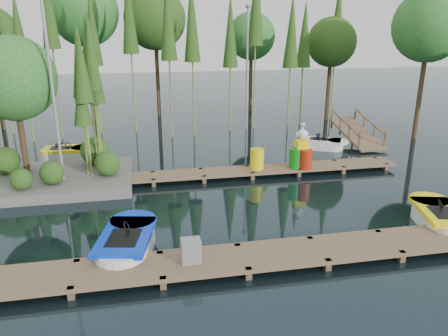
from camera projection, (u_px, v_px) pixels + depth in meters
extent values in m
plane|color=#1B2C33|center=(213.00, 202.00, 15.86)|extent=(90.00, 90.00, 0.00)
cube|color=brown|center=(243.00, 258.00, 11.60)|extent=(18.00, 1.50, 0.10)
cube|color=brown|center=(71.00, 297.00, 10.27)|extent=(0.16, 0.16, 0.50)
cube|color=brown|center=(78.00, 269.00, 11.44)|extent=(0.16, 0.16, 0.50)
cube|color=brown|center=(163.00, 286.00, 10.67)|extent=(0.16, 0.16, 0.50)
cube|color=brown|center=(160.00, 260.00, 11.84)|extent=(0.16, 0.16, 0.50)
cube|color=brown|center=(248.00, 277.00, 11.07)|extent=(0.16, 0.16, 0.50)
cube|color=brown|center=(237.00, 253.00, 12.25)|extent=(0.16, 0.16, 0.50)
cube|color=brown|center=(328.00, 268.00, 11.48)|extent=(0.16, 0.16, 0.50)
cube|color=brown|center=(309.00, 245.00, 12.65)|extent=(0.16, 0.16, 0.50)
cube|color=brown|center=(401.00, 260.00, 11.88)|extent=(0.16, 0.16, 0.50)
cube|color=brown|center=(377.00, 238.00, 13.05)|extent=(0.16, 0.16, 0.50)
cube|color=brown|center=(441.00, 232.00, 13.45)|extent=(0.16, 0.16, 0.50)
cube|color=brown|center=(226.00, 172.00, 18.30)|extent=(15.00, 1.20, 0.10)
cube|color=brown|center=(46.00, 193.00, 16.58)|extent=(0.16, 0.16, 0.50)
cube|color=brown|center=(51.00, 184.00, 17.48)|extent=(0.16, 0.16, 0.50)
cube|color=brown|center=(101.00, 189.00, 16.96)|extent=(0.16, 0.16, 0.50)
cube|color=brown|center=(103.00, 181.00, 17.86)|extent=(0.16, 0.16, 0.50)
cube|color=brown|center=(154.00, 185.00, 17.34)|extent=(0.16, 0.16, 0.50)
cube|color=brown|center=(153.00, 177.00, 18.24)|extent=(0.16, 0.16, 0.50)
cube|color=brown|center=(204.00, 182.00, 17.72)|extent=(0.16, 0.16, 0.50)
cube|color=brown|center=(201.00, 174.00, 18.62)|extent=(0.16, 0.16, 0.50)
cube|color=brown|center=(253.00, 178.00, 18.10)|extent=(0.16, 0.16, 0.50)
cube|color=brown|center=(247.00, 171.00, 19.00)|extent=(0.16, 0.16, 0.50)
cube|color=brown|center=(299.00, 175.00, 18.48)|extent=(0.16, 0.16, 0.50)
cube|color=brown|center=(291.00, 168.00, 19.38)|extent=(0.16, 0.16, 0.50)
cube|color=brown|center=(343.00, 172.00, 18.86)|extent=(0.16, 0.16, 0.50)
cube|color=brown|center=(334.00, 165.00, 19.75)|extent=(0.16, 0.16, 0.50)
cube|color=brown|center=(386.00, 169.00, 19.24)|extent=(0.16, 0.16, 0.50)
cube|color=brown|center=(375.00, 163.00, 20.13)|extent=(0.16, 0.16, 0.50)
cube|color=#63635E|center=(53.00, 181.00, 17.47)|extent=(6.20, 4.20, 0.42)
sphere|color=#2D551A|center=(6.00, 161.00, 17.45)|extent=(1.10, 1.10, 1.10)
sphere|color=#2D551A|center=(52.00, 173.00, 16.37)|extent=(0.90, 0.90, 0.90)
sphere|color=#2D551A|center=(95.00, 151.00, 18.63)|extent=(1.20, 1.20, 1.20)
sphere|color=#2D551A|center=(21.00, 179.00, 15.83)|extent=(0.80, 0.80, 0.80)
sphere|color=#2D551A|center=(107.00, 163.00, 17.29)|extent=(1.00, 1.00, 1.00)
cylinder|color=#412D1B|center=(22.00, 135.00, 17.08)|extent=(0.24, 0.24, 3.60)
sphere|color=#33772D|center=(13.00, 78.00, 16.39)|extent=(3.20, 3.20, 3.20)
cylinder|color=olive|center=(93.00, 108.00, 17.44)|extent=(0.07, 0.07, 5.93)
cone|color=#2D551A|center=(87.00, 54.00, 16.79)|extent=(0.70, 0.70, 2.97)
cylinder|color=olive|center=(84.00, 112.00, 17.27)|extent=(0.07, 0.07, 5.66)
cone|color=#2D551A|center=(79.00, 61.00, 16.65)|extent=(0.70, 0.70, 2.83)
cylinder|color=olive|center=(98.00, 116.00, 17.61)|extent=(0.07, 0.07, 5.22)
cone|color=#2D551A|center=(94.00, 70.00, 17.04)|extent=(0.70, 0.70, 2.61)
cylinder|color=olive|center=(86.00, 117.00, 16.74)|extent=(0.07, 0.07, 5.53)
cone|color=#2D551A|center=(81.00, 65.00, 16.13)|extent=(0.70, 0.70, 2.76)
cylinder|color=olive|center=(85.00, 135.00, 17.07)|extent=(0.07, 0.07, 4.01)
cone|color=#2D551A|center=(81.00, 99.00, 16.63)|extent=(0.70, 0.70, 2.01)
cylinder|color=olive|center=(95.00, 106.00, 17.33)|extent=(0.07, 0.07, 6.11)
cone|color=#2D551A|center=(90.00, 50.00, 16.66)|extent=(0.70, 0.70, 3.05)
cylinder|color=#412D1B|center=(421.00, 84.00, 23.71)|extent=(0.26, 0.26, 6.06)
sphere|color=#33772D|center=(430.00, 26.00, 22.76)|extent=(3.81, 3.81, 3.81)
cylinder|color=#412D1B|center=(329.00, 82.00, 28.70)|extent=(0.26, 0.26, 5.02)
sphere|color=#2D551A|center=(332.00, 42.00, 27.91)|extent=(3.16, 3.16, 3.16)
cylinder|color=#412D1B|center=(251.00, 74.00, 31.64)|extent=(0.26, 0.26, 5.31)
sphere|color=#33772D|center=(251.00, 36.00, 30.80)|extent=(3.34, 3.34, 3.34)
cylinder|color=#412D1B|center=(157.00, 69.00, 29.57)|extent=(0.26, 0.26, 6.46)
sphere|color=#2D551A|center=(155.00, 19.00, 28.55)|extent=(4.06, 4.06, 4.06)
cylinder|color=#412D1B|center=(89.00, 67.00, 28.66)|extent=(0.26, 0.26, 6.85)
sphere|color=#33772D|center=(84.00, 12.00, 27.57)|extent=(4.31, 4.31, 4.31)
cylinder|color=olive|center=(2.00, 61.00, 24.34)|extent=(0.09, 0.09, 8.36)
cylinder|color=olive|center=(24.00, 72.00, 22.67)|extent=(0.09, 0.09, 7.48)
cone|color=#2D551A|center=(18.00, 30.00, 22.01)|extent=(0.90, 0.90, 4.11)
cylinder|color=olive|center=(53.00, 50.00, 23.15)|extent=(0.09, 0.09, 9.66)
cylinder|color=olive|center=(96.00, 66.00, 24.78)|extent=(0.09, 0.09, 7.69)
cone|color=#2D551A|center=(92.00, 26.00, 24.10)|extent=(0.90, 0.90, 4.23)
cylinder|color=olive|center=(131.00, 54.00, 24.63)|extent=(0.09, 0.09, 8.99)
cone|color=#2D551A|center=(128.00, 7.00, 23.84)|extent=(0.90, 0.90, 4.94)
cylinder|color=olive|center=(169.00, 61.00, 23.59)|extent=(0.09, 0.09, 8.44)
cone|color=#2D551A|center=(168.00, 15.00, 22.85)|extent=(0.90, 0.90, 4.64)
cylinder|color=olive|center=(193.00, 63.00, 23.99)|extent=(0.09, 0.09, 8.22)
cone|color=#2D551A|center=(192.00, 18.00, 23.26)|extent=(0.90, 0.90, 4.52)
cylinder|color=olive|center=(230.00, 68.00, 25.36)|extent=(0.09, 0.09, 7.41)
cone|color=#2D551A|center=(230.00, 31.00, 24.71)|extent=(0.90, 0.90, 4.07)
cylinder|color=olive|center=(255.00, 46.00, 25.48)|extent=(0.09, 0.09, 9.77)
cylinder|color=olive|center=(290.00, 69.00, 25.01)|extent=(0.09, 0.09, 7.40)
cone|color=#2D551A|center=(292.00, 31.00, 24.35)|extent=(0.90, 0.90, 4.07)
cylinder|color=olive|center=(303.00, 68.00, 26.79)|extent=(0.09, 0.09, 7.14)
cone|color=#2D551A|center=(305.00, 34.00, 26.16)|extent=(0.90, 0.90, 3.93)
cylinder|color=olive|center=(335.00, 54.00, 27.97)|extent=(0.09, 0.09, 8.61)
cone|color=#2D551A|center=(338.00, 14.00, 27.21)|extent=(0.90, 0.90, 4.74)
cylinder|color=gray|center=(54.00, 100.00, 16.05)|extent=(0.12, 0.12, 7.00)
cylinder|color=gray|center=(247.00, 71.00, 25.74)|extent=(0.12, 0.12, 7.00)
sphere|color=gray|center=(248.00, 6.00, 24.60)|extent=(0.30, 0.30, 0.30)
cube|color=brown|center=(357.00, 133.00, 23.42)|extent=(1.50, 3.94, 0.95)
cube|color=brown|center=(360.00, 141.00, 21.79)|extent=(0.08, 0.08, 0.90)
cube|color=brown|center=(349.00, 133.00, 22.78)|extent=(0.08, 0.08, 0.90)
cube|color=brown|center=(340.00, 127.00, 23.77)|extent=(0.08, 0.08, 0.90)
cube|color=brown|center=(332.00, 121.00, 24.75)|extent=(0.08, 0.08, 0.90)
cube|color=brown|center=(346.00, 123.00, 23.10)|extent=(0.06, 3.54, 0.83)
cube|color=brown|center=(385.00, 139.00, 22.05)|extent=(0.08, 0.08, 0.90)
cube|color=brown|center=(374.00, 132.00, 23.04)|extent=(0.08, 0.08, 0.90)
cube|color=brown|center=(364.00, 126.00, 24.03)|extent=(0.08, 0.08, 0.90)
cube|color=brown|center=(355.00, 120.00, 25.02)|extent=(0.08, 0.08, 0.90)
cube|color=brown|center=(370.00, 122.00, 23.36)|extent=(0.06, 3.54, 0.83)
cube|color=white|center=(127.00, 247.00, 12.19)|extent=(1.59, 1.60, 0.61)
cylinder|color=white|center=(132.00, 236.00, 12.83)|extent=(1.59, 1.59, 0.61)
cylinder|color=white|center=(121.00, 260.00, 11.55)|extent=(1.59, 1.59, 0.61)
cube|color=#0833DB|center=(126.00, 236.00, 12.08)|extent=(1.82, 2.56, 0.16)
cylinder|color=#0833DB|center=(133.00, 221.00, 13.01)|extent=(1.62, 1.62, 0.16)
cube|color=black|center=(124.00, 239.00, 11.86)|extent=(1.04, 1.25, 0.07)
torus|color=black|center=(127.00, 226.00, 12.17)|extent=(0.23, 0.34, 0.30)
cube|color=white|center=(440.00, 221.00, 13.83)|extent=(1.54, 1.55, 0.58)
cylinder|color=white|center=(432.00, 213.00, 14.43)|extent=(1.54, 1.54, 0.58)
cube|color=#FFEA0D|center=(441.00, 212.00, 13.73)|extent=(1.80, 2.45, 0.15)
cylinder|color=#FFEA0D|center=(430.00, 201.00, 14.61)|extent=(1.57, 1.57, 0.15)
cube|color=black|center=(444.00, 213.00, 13.51)|extent=(1.02, 1.21, 0.06)
torus|color=black|center=(440.00, 204.00, 13.81)|extent=(0.22, 0.32, 0.28)
cube|color=white|center=(66.00, 155.00, 20.87)|extent=(1.19, 1.18, 0.52)
cylinder|color=white|center=(78.00, 154.00, 20.96)|extent=(1.18, 1.18, 0.52)
cylinder|color=white|center=(53.00, 155.00, 20.78)|extent=(1.18, 1.18, 0.52)
cube|color=#FFEA0D|center=(65.00, 149.00, 20.78)|extent=(2.03, 1.23, 0.13)
cylinder|color=#FFEA0D|center=(83.00, 148.00, 20.91)|extent=(1.20, 1.20, 0.13)
cube|color=black|center=(61.00, 148.00, 20.74)|extent=(0.96, 0.74, 0.06)
torus|color=black|center=(68.00, 145.00, 20.75)|extent=(0.27, 0.15, 0.25)
imported|color=#1E1E2D|center=(59.00, 144.00, 20.66)|extent=(0.42, 0.32, 0.93)
cube|color=white|center=(322.00, 145.00, 22.55)|extent=(1.45, 1.45, 0.49)
cylinder|color=white|center=(333.00, 146.00, 22.40)|extent=(1.44, 1.44, 0.49)
cylinder|color=white|center=(311.00, 144.00, 22.70)|extent=(1.44, 1.44, 0.49)
cube|color=white|center=(322.00, 140.00, 22.46)|extent=(2.15, 1.84, 0.12)
cylinder|color=white|center=(338.00, 141.00, 22.24)|extent=(1.47, 1.47, 0.12)
cube|color=black|center=(319.00, 139.00, 22.50)|extent=(1.09, 1.00, 0.05)
torus|color=black|center=(325.00, 137.00, 22.37)|extent=(0.28, 0.23, 0.24)
imported|color=#1E1E2D|center=(318.00, 136.00, 22.45)|extent=(0.44, 0.40, 0.80)
imported|color=#1E1E2D|center=(325.00, 136.00, 22.66)|extent=(0.34, 0.31, 0.60)
cube|color=gray|center=(191.00, 251.00, 11.23)|extent=(0.50, 0.42, 0.61)
cylinder|color=#FFEA0D|center=(257.00, 159.00, 18.39)|extent=(0.58, 0.58, 0.87)
cylinder|color=#0D7C16|center=(296.00, 158.00, 18.52)|extent=(0.56, 0.56, 0.84)
cylinder|color=white|center=(306.00, 156.00, 18.89)|extent=(0.56, 0.56, 0.84)
cylinder|color=#A8230C|center=(305.00, 159.00, 18.42)|extent=(0.56, 0.56, 0.84)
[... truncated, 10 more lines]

